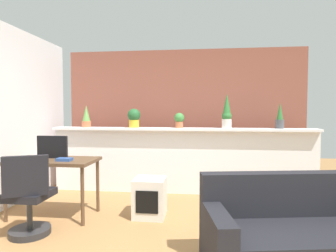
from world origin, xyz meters
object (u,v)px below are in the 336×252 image
potted_plant_4 (280,117)px  book_on_desk (64,159)px  potted_plant_2 (179,120)px  potted_plant_1 (134,117)px  potted_plant_3 (227,113)px  couch (296,239)px  potted_plant_0 (86,117)px  office_chair (28,202)px  tv_monitor (52,147)px  desk (53,166)px  side_cube_shelf (150,197)px

potted_plant_4 → book_on_desk: size_ratio=2.27×
potted_plant_2 → potted_plant_1: bearing=178.7°
potted_plant_3 → book_on_desk: size_ratio=3.03×
potted_plant_2 → couch: (1.19, -2.21, -0.95)m
potted_plant_0 → potted_plant_3: (2.38, -0.04, 0.07)m
office_chair → tv_monitor: bearing=97.8°
tv_monitor → office_chair: (0.10, -0.69, -0.51)m
desk → couch: size_ratio=0.66×
potted_plant_0 → couch: potted_plant_0 is taller
potted_plant_3 → potted_plant_2: bearing=179.2°
book_on_desk → couch: bearing=-18.9°
potted_plant_2 → office_chair: potted_plant_2 is taller
potted_plant_2 → potted_plant_3: size_ratio=0.45×
potted_plant_0 → desk: (0.08, -1.27, -0.61)m
potted_plant_3 → couch: potted_plant_3 is taller
potted_plant_4 → potted_plant_3: bearing=-177.0°
tv_monitor → side_cube_shelf: 1.45m
tv_monitor → office_chair: bearing=-82.2°
potted_plant_0 → potted_plant_4: size_ratio=0.91×
potted_plant_2 → couch: potted_plant_2 is taller
potted_plant_0 → tv_monitor: 1.25m
potted_plant_0 → desk: potted_plant_0 is taller
potted_plant_0 → side_cube_shelf: bearing=-40.5°
potted_plant_2 → potted_plant_4: 1.60m
tv_monitor → side_cube_shelf: bearing=2.8°
book_on_desk → potted_plant_4: bearing=25.2°
potted_plant_1 → potted_plant_2: (0.77, -0.02, -0.04)m
potted_plant_1 → potted_plant_2: potted_plant_1 is taller
desk → side_cube_shelf: (1.24, 0.14, -0.42)m
desk → side_cube_shelf: size_ratio=2.20×
potted_plant_0 → potted_plant_1: 0.84m
potted_plant_4 → office_chair: bearing=-148.6°
side_cube_shelf → couch: size_ratio=0.30×
potted_plant_3 → desk: 2.70m
potted_plant_4 → desk: (-3.14, -1.28, -0.61)m
office_chair → couch: office_chair is taller
office_chair → couch: size_ratio=0.54×
desk → potted_plant_3: bearing=28.2°
potted_plant_1 → potted_plant_2: size_ratio=1.28×
potted_plant_3 → tv_monitor: potted_plant_3 is taller
potted_plant_3 → book_on_desk: 2.55m
potted_plant_3 → book_on_desk: (-2.10, -1.34, -0.58)m
potted_plant_2 → side_cube_shelf: bearing=-104.8°
potted_plant_1 → office_chair: potted_plant_1 is taller
tv_monitor → book_on_desk: (0.26, -0.18, -0.13)m
potted_plant_4 → couch: potted_plant_4 is taller
book_on_desk → office_chair: bearing=-107.4°
side_cube_shelf → potted_plant_3: bearing=45.8°
potted_plant_3 → side_cube_shelf: bearing=-134.2°
office_chair → side_cube_shelf: bearing=32.3°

